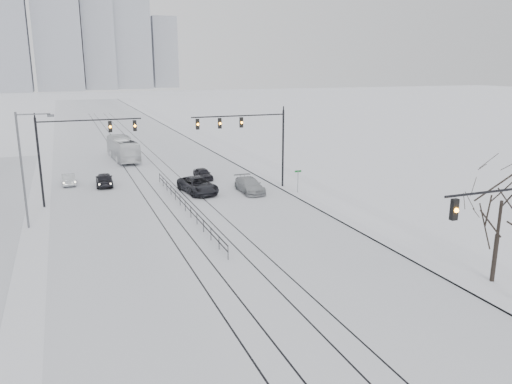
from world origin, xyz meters
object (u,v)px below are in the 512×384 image
object	(u,v)px
sedan_nb_front	(198,185)
sedan_nb_far	(203,174)
sedan_sb_inner	(104,179)
sedan_nb_right	(250,185)
sedan_sb_outer	(69,179)
bare_tree	(501,209)
box_truck	(123,149)

from	to	relation	value
sedan_nb_front	sedan_nb_far	xyz separation A→B (m)	(2.12, 5.82, -0.17)
sedan_sb_inner	sedan_nb_right	world-z (taller)	sedan_sb_inner
sedan_sb_inner	sedan_sb_outer	world-z (taller)	sedan_sb_inner
sedan_nb_right	sedan_nb_far	size ratio (longest dim) A/B	1.36
bare_tree	sedan_nb_front	distance (m)	29.14
bare_tree	sedan_nb_right	xyz separation A→B (m)	(-5.61, 25.32, -3.77)
sedan_sb_outer	sedan_nb_far	bearing A→B (deg)	167.87
sedan_sb_outer	box_truck	distance (m)	14.69
bare_tree	sedan_nb_far	size ratio (longest dim) A/B	1.68
sedan_nb_right	sedan_nb_far	world-z (taller)	sedan_nb_right
sedan_sb_inner	sedan_sb_outer	xyz separation A→B (m)	(-3.50, 2.02, -0.10)
sedan_sb_outer	box_truck	xyz separation A→B (m)	(7.19, 12.78, 0.89)
box_truck	sedan_sb_inner	bearing A→B (deg)	72.20
sedan_nb_far	box_truck	world-z (taller)	box_truck
bare_tree	sedan_sb_outer	bearing A→B (deg)	122.41
sedan_nb_right	sedan_sb_outer	bearing A→B (deg)	149.91
sedan_sb_outer	sedan_nb_right	world-z (taller)	sedan_nb_right
sedan_nb_front	sedan_nb_far	bearing A→B (deg)	61.68
sedan_nb_right	box_truck	world-z (taller)	box_truck
sedan_nb_front	box_truck	bearing A→B (deg)	94.30
sedan_sb_outer	sedan_nb_right	bearing A→B (deg)	147.59
sedan_nb_front	box_truck	size ratio (longest dim) A/B	0.52
bare_tree	sedan_sb_outer	size ratio (longest dim) A/B	1.62
bare_tree	box_truck	size ratio (longest dim) A/B	0.56
sedan_sb_inner	sedan_nb_front	size ratio (longest dim) A/B	0.75
bare_tree	sedan_nb_right	size ratio (longest dim) A/B	1.23
sedan_nb_front	sedan_nb_right	xyz separation A→B (m)	(4.90, -1.61, -0.07)
sedan_sb_inner	sedan_nb_front	bearing A→B (deg)	145.71
sedan_sb_inner	sedan_sb_outer	distance (m)	4.05
sedan_sb_inner	box_truck	distance (m)	15.28
box_truck	sedan_sb_outer	bearing A→B (deg)	56.82
bare_tree	sedan_sb_inner	world-z (taller)	bare_tree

